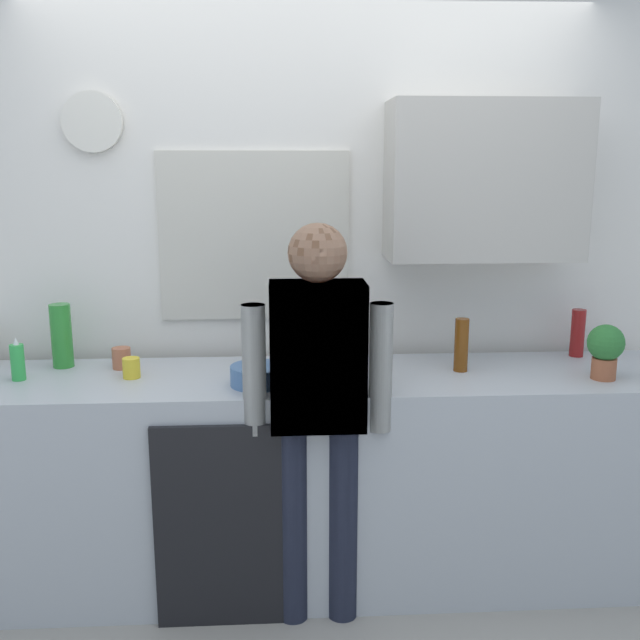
{
  "coord_description": "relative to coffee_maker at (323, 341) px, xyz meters",
  "views": [
    {
      "loc": [
        -0.15,
        -2.63,
        1.81
      ],
      "look_at": [
        0.02,
        0.25,
        1.18
      ],
      "focal_mm": 40.65,
      "sensor_mm": 36.0,
      "label": 1
    }
  ],
  "objects": [
    {
      "name": "person_at_sink",
      "position": [
        -0.04,
        -0.3,
        -0.13
      ],
      "size": [
        0.57,
        0.22,
        1.6
      ],
      "rotation": [
        0.0,
        0.0,
        -0.16
      ],
      "color": "brown",
      "rests_on": "ground_plane"
    },
    {
      "name": "bottle_amber_beer",
      "position": [
        0.6,
        0.03,
        -0.03
      ],
      "size": [
        0.06,
        0.06,
        0.23
      ],
      "primitive_type": "cylinder",
      "color": "brown",
      "rests_on": "kitchen_counter"
    },
    {
      "name": "bottle_red_vinegar",
      "position": [
        1.19,
        0.24,
        -0.04
      ],
      "size": [
        0.06,
        0.06,
        0.22
      ],
      "primitive_type": "cylinder",
      "color": "maroon",
      "rests_on": "kitchen_counter"
    },
    {
      "name": "dishwasher_panel",
      "position": [
        -0.4,
        -0.33,
        -0.66
      ],
      "size": [
        0.56,
        0.02,
        0.84
      ],
      "primitive_type": "cube",
      "color": "black",
      "rests_on": "ground_plane"
    },
    {
      "name": "ground_plane",
      "position": [
        -0.04,
        -0.3,
        -1.08
      ],
      "size": [
        8.0,
        8.0,
        0.0
      ],
      "primitive_type": "plane",
      "color": "#9E998E"
    },
    {
      "name": "person_guest",
      "position": [
        -0.04,
        -0.3,
        -0.13
      ],
      "size": [
        0.57,
        0.22,
        1.6
      ],
      "rotation": [
        0.0,
        0.0,
        3.51
      ],
      "color": "#3F4766",
      "rests_on": "ground_plane"
    },
    {
      "name": "back_wall_assembly",
      "position": [
        0.05,
        0.4,
        0.28
      ],
      "size": [
        4.78,
        0.42,
        2.6
      ],
      "color": "white",
      "rests_on": "ground_plane"
    },
    {
      "name": "mixing_bowl",
      "position": [
        -0.27,
        -0.12,
        -0.11
      ],
      "size": [
        0.22,
        0.22,
        0.08
      ],
      "primitive_type": "cylinder",
      "color": "#4C72A5",
      "rests_on": "kitchen_counter"
    },
    {
      "name": "bottle_clear_soda",
      "position": [
        -1.13,
        0.2,
        -0.01
      ],
      "size": [
        0.09,
        0.09,
        0.28
      ],
      "primitive_type": "cylinder",
      "color": "#2D8C33",
      "rests_on": "kitchen_counter"
    },
    {
      "name": "potted_plant",
      "position": [
        1.16,
        -0.13,
        -0.01
      ],
      "size": [
        0.15,
        0.15,
        0.23
      ],
      "color": "#9E5638",
      "rests_on": "kitchen_counter"
    },
    {
      "name": "coffee_maker",
      "position": [
        0.0,
        0.0,
        0.0
      ],
      "size": [
        0.2,
        0.2,
        0.33
      ],
      "color": "black",
      "rests_on": "kitchen_counter"
    },
    {
      "name": "cup_yellow_cup",
      "position": [
        -0.8,
        0.01,
        -0.1
      ],
      "size": [
        0.07,
        0.07,
        0.08
      ],
      "primitive_type": "cylinder",
      "color": "yellow",
      "rests_on": "kitchen_counter"
    },
    {
      "name": "cup_terracotta_mug",
      "position": [
        -0.87,
        0.16,
        -0.1
      ],
      "size": [
        0.08,
        0.08,
        0.09
      ],
      "primitive_type": "cylinder",
      "color": "#B26647",
      "rests_on": "kitchen_counter"
    },
    {
      "name": "kitchen_counter",
      "position": [
        -0.04,
        0.0,
        -0.61
      ],
      "size": [
        3.18,
        0.64,
        0.93
      ],
      "primitive_type": "cube",
      "color": "#B2B7BC",
      "rests_on": "ground_plane"
    },
    {
      "name": "dish_soap",
      "position": [
        -1.26,
        0.01,
        -0.07
      ],
      "size": [
        0.06,
        0.06,
        0.18
      ],
      "color": "green",
      "rests_on": "kitchen_counter"
    }
  ]
}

